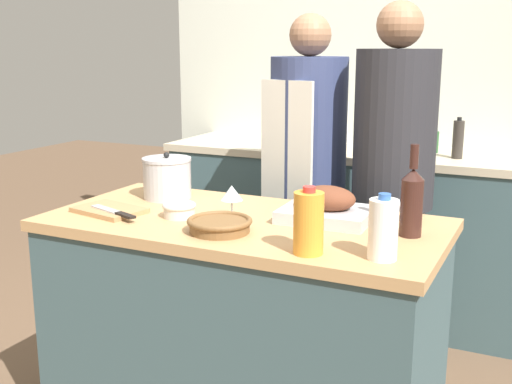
% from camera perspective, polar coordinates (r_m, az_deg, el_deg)
% --- Properties ---
extents(kitchen_island, '(1.44, 0.72, 0.87)m').
position_cam_1_polar(kitchen_island, '(2.47, -1.10, -12.24)').
color(kitchen_island, '#3D565B').
rests_on(kitchen_island, ground_plane).
extents(back_counter, '(2.14, 0.60, 0.93)m').
position_cam_1_polar(back_counter, '(3.68, 8.71, -3.34)').
color(back_counter, '#3D565B').
rests_on(back_counter, ground_plane).
extents(back_wall, '(2.64, 0.10, 2.55)m').
position_cam_1_polar(back_wall, '(3.88, 10.66, 9.56)').
color(back_wall, silver).
rests_on(back_wall, ground_plane).
extents(roasting_pan, '(0.33, 0.26, 0.13)m').
position_cam_1_polar(roasting_pan, '(2.31, 6.31, -1.37)').
color(roasting_pan, '#BCBCC1').
rests_on(roasting_pan, kitchen_island).
extents(wicker_basket, '(0.22, 0.22, 0.05)m').
position_cam_1_polar(wicker_basket, '(2.16, -3.26, -2.90)').
color(wicker_basket, brown).
rests_on(wicker_basket, kitchen_island).
extents(cutting_board, '(0.29, 0.22, 0.02)m').
position_cam_1_polar(cutting_board, '(2.48, -12.90, -1.58)').
color(cutting_board, '#AD7F51').
rests_on(cutting_board, kitchen_island).
extents(stock_pot, '(0.20, 0.20, 0.19)m').
position_cam_1_polar(stock_pot, '(2.65, -7.90, 1.25)').
color(stock_pot, '#B7B7BC').
rests_on(stock_pot, kitchen_island).
extents(mixing_bowl, '(0.12, 0.12, 0.05)m').
position_cam_1_polar(mixing_bowl, '(2.36, -6.83, -1.54)').
color(mixing_bowl, beige).
rests_on(mixing_bowl, kitchen_island).
extents(juice_jug, '(0.09, 0.09, 0.21)m').
position_cam_1_polar(juice_jug, '(1.93, 4.69, -2.74)').
color(juice_jug, orange).
rests_on(juice_jug, kitchen_island).
extents(milk_jug, '(0.09, 0.09, 0.20)m').
position_cam_1_polar(milk_jug, '(1.91, 11.24, -3.26)').
color(milk_jug, white).
rests_on(milk_jug, kitchen_island).
extents(wine_bottle_green, '(0.07, 0.07, 0.31)m').
position_cam_1_polar(wine_bottle_green, '(2.15, 13.69, -0.73)').
color(wine_bottle_green, '#381E19').
rests_on(wine_bottle_green, kitchen_island).
extents(wine_glass_left, '(0.08, 0.08, 0.11)m').
position_cam_1_polar(wine_glass_left, '(2.34, 13.49, -0.58)').
color(wine_glass_left, silver).
rests_on(wine_glass_left, kitchen_island).
extents(wine_glass_right, '(0.08, 0.08, 0.12)m').
position_cam_1_polar(wine_glass_right, '(2.34, -2.17, -0.17)').
color(wine_glass_right, silver).
rests_on(wine_glass_right, kitchen_island).
extents(knife_chef, '(0.25, 0.11, 0.01)m').
position_cam_1_polar(knife_chef, '(2.40, -12.46, -1.73)').
color(knife_chef, '#B7B7BC').
rests_on(knife_chef, cutting_board).
extents(stand_mixer, '(0.18, 0.14, 0.35)m').
position_cam_1_polar(stand_mixer, '(3.65, 6.66, 6.35)').
color(stand_mixer, silver).
rests_on(stand_mixer, back_counter).
extents(condiment_bottle_tall, '(0.05, 0.05, 0.21)m').
position_cam_1_polar(condiment_bottle_tall, '(3.38, 17.52, 4.48)').
color(condiment_bottle_tall, '#332D28').
rests_on(condiment_bottle_tall, back_counter).
extents(condiment_bottle_short, '(0.06, 0.06, 0.13)m').
position_cam_1_polar(condiment_bottle_short, '(3.54, 15.48, 4.33)').
color(condiment_bottle_short, '#234C28').
rests_on(condiment_bottle_short, back_counter).
extents(condiment_bottle_extra, '(0.05, 0.05, 0.18)m').
position_cam_1_polar(condiment_bottle_extra, '(3.82, 4.52, 5.75)').
color(condiment_bottle_extra, '#234C28').
rests_on(condiment_bottle_extra, back_counter).
extents(person_cook_aproned, '(0.35, 0.38, 1.63)m').
position_cam_1_polar(person_cook_aproned, '(3.00, 4.57, 1.57)').
color(person_cook_aproned, beige).
rests_on(person_cook_aproned, ground_plane).
extents(person_cook_guest, '(0.35, 0.35, 1.67)m').
position_cam_1_polar(person_cook_guest, '(2.84, 12.04, 1.14)').
color(person_cook_guest, beige).
rests_on(person_cook_guest, ground_plane).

